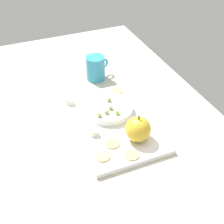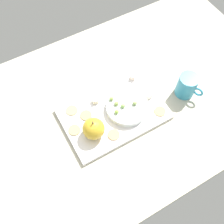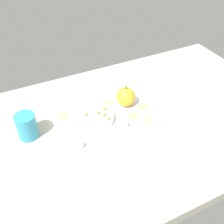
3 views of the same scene
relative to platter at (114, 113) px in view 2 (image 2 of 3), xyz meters
The scene contains 19 objects.
table 5.13cm from the platter, 66.07° to the right, with size 147.75×81.20×4.24cm, color #BCB69F.
platter is the anchor object (origin of this frame).
serving_dish 5.41cm from the platter, 166.24° to the left, with size 15.36×15.36×2.46cm, color white.
apple_whole 12.01cm from the platter, 21.50° to the left, with size 7.73×7.73×7.73cm, color gold.
apple_stem 14.37cm from the platter, 21.50° to the left, with size 0.50×0.50×1.20cm, color brown.
cheese_cube_0 17.33cm from the platter, 145.87° to the right, with size 2.01×2.01×2.01cm, color #F9E1C7.
cheese_cube_1 8.46cm from the platter, 62.16° to the right, with size 2.01×2.01×2.01cm, color #F0E7C3.
cheese_cube_2 14.96cm from the platter, behind, with size 2.01×2.01×2.01cm, color #F9EACA.
cracker_0 15.64cm from the platter, 32.23° to the right, with size 4.30×4.30×0.40cm, color tan.
cracker_1 17.21cm from the platter, 151.42° to the left, with size 4.30×4.30×0.40cm, color tan.
cracker_2 15.91cm from the platter, ahead, with size 4.30×4.30×0.40cm, color tan.
cracker_3 10.24cm from the platter, 20.33° to the right, with size 4.30×4.30×0.40cm, color tan.
cracker_4 9.26cm from the platter, 60.34° to the left, with size 4.30×4.30×0.40cm, color tan.
grape_0 8.85cm from the platter, 164.91° to the left, with size 1.63×1.47×1.36cm, color #8EB05E.
grape_1 5.30cm from the platter, 164.49° to the left, with size 1.63×1.47×1.45cm, color #8BBC5F.
grape_2 4.49cm from the platter, 93.63° to the left, with size 1.63×1.47×1.50cm, color #91C44B.
grape_3 4.50cm from the platter, 147.03° to the right, with size 1.63×1.47×1.36cm, color #94B155.
grape_4 5.53cm from the platter, 109.28° to the right, with size 1.63×1.47×1.46cm, color #9DC05C.
cup 29.64cm from the platter, 169.83° to the left, with size 7.30×10.06×9.51cm.
Camera 2 is at (22.46, 45.05, 91.82)cm, focal length 42.61 mm.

